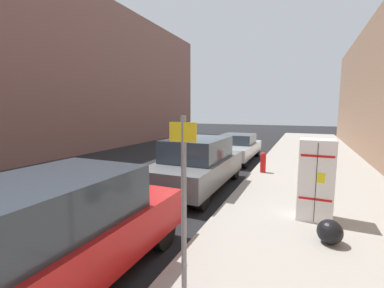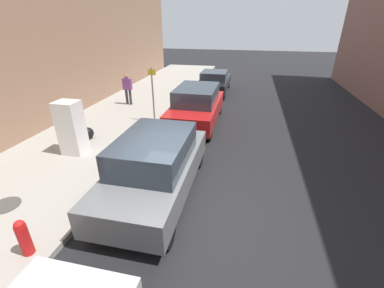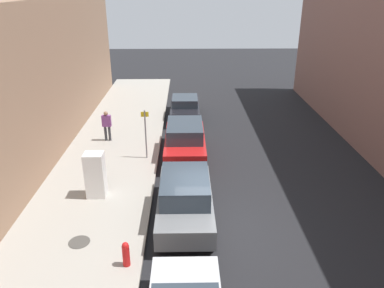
{
  "view_description": "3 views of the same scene",
  "coord_description": "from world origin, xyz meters",
  "px_view_note": "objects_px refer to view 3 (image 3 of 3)",
  "views": [
    {
      "loc": [
        -4.1,
        8.37,
        2.63
      ],
      "look_at": [
        -0.52,
        0.23,
        1.47
      ],
      "focal_mm": 24.0,
      "sensor_mm": 36.0,
      "label": 1
    },
    {
      "loc": [
        1.34,
        -4.95,
        4.35
      ],
      "look_at": [
        -0.13,
        1.68,
        1.07
      ],
      "focal_mm": 24.0,
      "sensor_mm": 36.0,
      "label": 2
    },
    {
      "loc": [
        -0.84,
        -11.02,
        7.94
      ],
      "look_at": [
        -0.56,
        4.45,
        1.32
      ],
      "focal_mm": 35.0,
      "sensor_mm": 36.0,
      "label": 3
    }
  ],
  "objects_px": {
    "street_sign_post": "(146,132)",
    "trash_bag": "(97,177)",
    "pedestrian_walking_far": "(107,124)",
    "parked_sedan_dark": "(185,107)",
    "discarded_refrigerator": "(95,175)",
    "parked_suv_gray": "(185,198)",
    "parked_suv_red": "(185,140)",
    "fire_hydrant": "(126,254)"
  },
  "relations": [
    {
      "from": "trash_bag",
      "to": "pedestrian_walking_far",
      "type": "distance_m",
      "value": 4.69
    },
    {
      "from": "parked_suv_gray",
      "to": "discarded_refrigerator",
      "type": "bearing_deg",
      "value": 157.59
    },
    {
      "from": "pedestrian_walking_far",
      "to": "parked_suv_red",
      "type": "bearing_deg",
      "value": -11.01
    },
    {
      "from": "fire_hydrant",
      "to": "parked_sedan_dark",
      "type": "relative_size",
      "value": 0.19
    },
    {
      "from": "discarded_refrigerator",
      "to": "parked_sedan_dark",
      "type": "height_order",
      "value": "discarded_refrigerator"
    },
    {
      "from": "discarded_refrigerator",
      "to": "fire_hydrant",
      "type": "xyz_separation_m",
      "value": [
        1.75,
        -4.08,
        -0.5
      ]
    },
    {
      "from": "fire_hydrant",
      "to": "parked_suv_red",
      "type": "bearing_deg",
      "value": 77.72
    },
    {
      "from": "street_sign_post",
      "to": "parked_suv_red",
      "type": "bearing_deg",
      "value": 14.92
    },
    {
      "from": "parked_sedan_dark",
      "to": "discarded_refrigerator",
      "type": "bearing_deg",
      "value": -109.55
    },
    {
      "from": "trash_bag",
      "to": "parked_suv_red",
      "type": "relative_size",
      "value": 0.1
    },
    {
      "from": "street_sign_post",
      "to": "pedestrian_walking_far",
      "type": "relative_size",
      "value": 1.47
    },
    {
      "from": "trash_bag",
      "to": "parked_suv_gray",
      "type": "distance_m",
      "value": 4.59
    },
    {
      "from": "trash_bag",
      "to": "parked_suv_red",
      "type": "height_order",
      "value": "parked_suv_red"
    },
    {
      "from": "street_sign_post",
      "to": "parked_suv_red",
      "type": "distance_m",
      "value": 2.03
    },
    {
      "from": "trash_bag",
      "to": "parked_sedan_dark",
      "type": "height_order",
      "value": "parked_sedan_dark"
    },
    {
      "from": "pedestrian_walking_far",
      "to": "fire_hydrant",
      "type": "bearing_deg",
      "value": -64.58
    },
    {
      "from": "parked_suv_gray",
      "to": "parked_sedan_dark",
      "type": "height_order",
      "value": "parked_suv_gray"
    },
    {
      "from": "discarded_refrigerator",
      "to": "pedestrian_walking_far",
      "type": "distance_m",
      "value": 5.8
    },
    {
      "from": "trash_bag",
      "to": "parked_suv_gray",
      "type": "height_order",
      "value": "parked_suv_gray"
    },
    {
      "from": "parked_suv_gray",
      "to": "parked_sedan_dark",
      "type": "xyz_separation_m",
      "value": [
        0.0,
        11.33,
        -0.13
      ]
    },
    {
      "from": "street_sign_post",
      "to": "fire_hydrant",
      "type": "height_order",
      "value": "street_sign_post"
    },
    {
      "from": "street_sign_post",
      "to": "trash_bag",
      "type": "xyz_separation_m",
      "value": [
        -1.89,
        -2.38,
        -1.13
      ]
    },
    {
      "from": "pedestrian_walking_far",
      "to": "parked_suv_gray",
      "type": "distance_m",
      "value": 8.33
    },
    {
      "from": "parked_sedan_dark",
      "to": "street_sign_post",
      "type": "bearing_deg",
      "value": -106.36
    },
    {
      "from": "discarded_refrigerator",
      "to": "trash_bag",
      "type": "relative_size",
      "value": 4.05
    },
    {
      "from": "street_sign_post",
      "to": "parked_suv_gray",
      "type": "bearing_deg",
      "value": -69.43
    },
    {
      "from": "street_sign_post",
      "to": "parked_sedan_dark",
      "type": "distance_m",
      "value": 6.67
    },
    {
      "from": "pedestrian_walking_far",
      "to": "street_sign_post",
      "type": "bearing_deg",
      "value": -32.54
    },
    {
      "from": "pedestrian_walking_far",
      "to": "parked_suv_gray",
      "type": "height_order",
      "value": "pedestrian_walking_far"
    },
    {
      "from": "trash_bag",
      "to": "street_sign_post",
      "type": "bearing_deg",
      "value": 51.53
    },
    {
      "from": "fire_hydrant",
      "to": "pedestrian_walking_far",
      "type": "bearing_deg",
      "value": 103.73
    },
    {
      "from": "pedestrian_walking_far",
      "to": "parked_sedan_dark",
      "type": "xyz_separation_m",
      "value": [
        4.17,
        4.12,
        -0.35
      ]
    },
    {
      "from": "discarded_refrigerator",
      "to": "pedestrian_walking_far",
      "type": "height_order",
      "value": "discarded_refrigerator"
    },
    {
      "from": "trash_bag",
      "to": "parked_suv_red",
      "type": "distance_m",
      "value": 4.76
    },
    {
      "from": "fire_hydrant",
      "to": "street_sign_post",
      "type": "bearing_deg",
      "value": 90.77
    },
    {
      "from": "street_sign_post",
      "to": "discarded_refrigerator",
      "type": "bearing_deg",
      "value": -114.99
    },
    {
      "from": "discarded_refrigerator",
      "to": "pedestrian_walking_far",
      "type": "xyz_separation_m",
      "value": [
        -0.66,
        5.77,
        0.02
      ]
    },
    {
      "from": "fire_hydrant",
      "to": "parked_sedan_dark",
      "type": "bearing_deg",
      "value": 82.8
    },
    {
      "from": "pedestrian_walking_far",
      "to": "parked_sedan_dark",
      "type": "bearing_deg",
      "value": 56.34
    },
    {
      "from": "discarded_refrigerator",
      "to": "parked_sedan_dark",
      "type": "xyz_separation_m",
      "value": [
        3.51,
        9.88,
        -0.33
      ]
    },
    {
      "from": "discarded_refrigerator",
      "to": "fire_hydrant",
      "type": "bearing_deg",
      "value": -66.83
    },
    {
      "from": "parked_suv_gray",
      "to": "parked_suv_red",
      "type": "height_order",
      "value": "parked_suv_red"
    }
  ]
}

